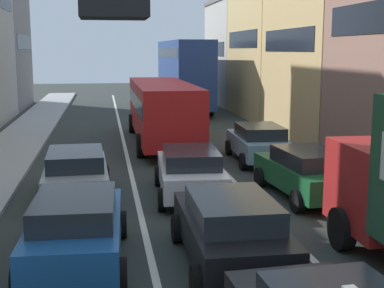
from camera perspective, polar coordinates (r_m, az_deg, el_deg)
sidewalk_left at (r=24.55m, az=-18.80°, el=-0.78°), size 2.60×64.00×0.14m
lane_stripe_left at (r=24.24m, az=-7.05°, el=-0.62°), size 0.16×60.00×0.01m
lane_stripe_right at (r=24.60m, az=0.88°, el=-0.39°), size 0.16×60.00×0.01m
building_row_right at (r=27.63m, az=17.87°, el=10.55°), size 7.20×43.90×11.36m
sedan_centre_lane_second at (r=11.20m, az=4.09°, el=-8.89°), size 2.10×4.32×1.49m
wagon_left_lane_second at (r=11.49m, az=-12.16°, el=-8.60°), size 2.20×4.37×1.49m
hatchback_centre_lane_third at (r=16.28m, az=-0.20°, el=-2.88°), size 2.29×4.41×1.49m
sedan_left_lane_third at (r=16.42m, az=-12.18°, el=-2.99°), size 2.17×4.36×1.49m
sedan_right_lane_behind_truck at (r=16.57m, az=12.07°, el=-2.88°), size 2.29×4.41×1.49m
wagon_right_lane_far at (r=21.55m, az=7.08°, el=0.21°), size 2.22×4.38×1.49m
bus_mid_queue_primary at (r=25.44m, az=-3.19°, el=3.93°), size 2.82×10.51×2.90m
bus_far_queue_secondary at (r=39.18m, az=-0.82°, el=7.61°), size 2.96×10.55×5.06m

